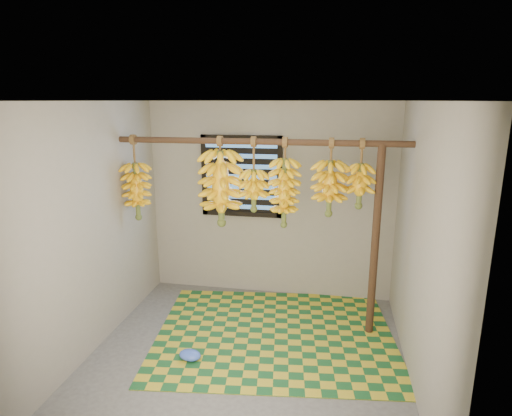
% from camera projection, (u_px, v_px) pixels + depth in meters
% --- Properties ---
extents(floor, '(3.00, 3.00, 0.01)m').
position_uv_depth(floor, '(246.00, 358.00, 4.11)').
color(floor, '#4E4E4E').
rests_on(floor, ground).
extents(ceiling, '(3.00, 3.00, 0.01)m').
position_uv_depth(ceiling, '(244.00, 100.00, 3.52)').
color(ceiling, silver).
rests_on(ceiling, wall_back).
extents(wall_back, '(3.00, 0.01, 2.40)m').
position_uv_depth(wall_back, '(270.00, 201.00, 5.25)').
color(wall_back, gray).
rests_on(wall_back, floor).
extents(wall_left, '(0.01, 3.00, 2.40)m').
position_uv_depth(wall_left, '(91.00, 230.00, 4.08)').
color(wall_left, gray).
rests_on(wall_left, floor).
extents(wall_right, '(0.01, 3.00, 2.40)m').
position_uv_depth(wall_right, '(422.00, 249.00, 3.55)').
color(wall_right, gray).
rests_on(wall_right, floor).
extents(window, '(1.00, 0.04, 1.00)m').
position_uv_depth(window, '(241.00, 177.00, 5.21)').
color(window, black).
rests_on(window, wall_back).
extents(hanging_pole, '(3.00, 0.06, 0.06)m').
position_uv_depth(hanging_pole, '(259.00, 142.00, 4.29)').
color(hanging_pole, '#452A1A').
rests_on(hanging_pole, wall_left).
extents(support_post, '(0.08, 0.08, 2.00)m').
position_uv_depth(support_post, '(375.00, 243.00, 4.32)').
color(support_post, '#452A1A').
rests_on(support_post, floor).
extents(woven_mat, '(2.67, 2.24, 0.01)m').
position_uv_depth(woven_mat, '(275.00, 334.00, 4.52)').
color(woven_mat, '#175025').
rests_on(woven_mat, floor).
extents(plastic_bag, '(0.25, 0.20, 0.09)m').
position_uv_depth(plastic_bag, '(190.00, 355.00, 4.06)').
color(plastic_bag, blue).
rests_on(plastic_bag, woven_mat).
extents(banana_bunch_a, '(0.30, 0.30, 0.92)m').
position_uv_depth(banana_bunch_a, '(137.00, 191.00, 4.66)').
color(banana_bunch_a, brown).
rests_on(banana_bunch_a, hanging_pole).
extents(banana_bunch_b, '(0.43, 0.43, 0.94)m').
position_uv_depth(banana_bunch_b, '(221.00, 188.00, 4.48)').
color(banana_bunch_b, brown).
rests_on(banana_bunch_b, hanging_pole).
extents(banana_bunch_c, '(0.30, 0.30, 0.77)m').
position_uv_depth(banana_bunch_c, '(254.00, 190.00, 4.42)').
color(banana_bunch_c, brown).
rests_on(banana_bunch_c, hanging_pole).
extents(banana_bunch_d, '(0.32, 0.32, 0.92)m').
position_uv_depth(banana_bunch_d, '(284.00, 193.00, 4.37)').
color(banana_bunch_d, brown).
rests_on(banana_bunch_d, hanging_pole).
extents(banana_bunch_e, '(0.37, 0.37, 0.78)m').
position_uv_depth(banana_bunch_e, '(330.00, 188.00, 4.27)').
color(banana_bunch_e, brown).
rests_on(banana_bunch_e, hanging_pole).
extents(banana_bunch_f, '(0.27, 0.27, 0.69)m').
position_uv_depth(banana_bunch_f, '(360.00, 186.00, 4.21)').
color(banana_bunch_f, brown).
rests_on(banana_bunch_f, hanging_pole).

